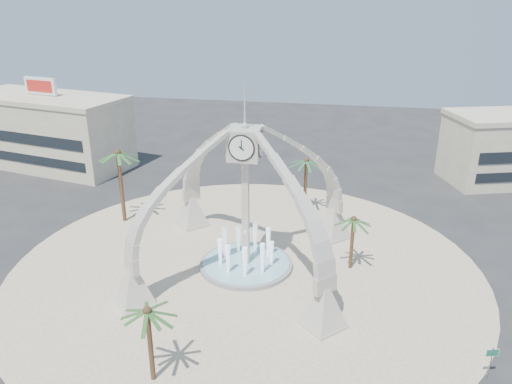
% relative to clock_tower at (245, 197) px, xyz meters
% --- Properties ---
extents(ground, '(140.00, 140.00, 0.00)m').
position_rel_clock_tower_xyz_m(ground, '(0.00, 0.00, -6.49)').
color(ground, '#282828').
rests_on(ground, ground).
extents(plaza, '(40.00, 40.00, 0.06)m').
position_rel_clock_tower_xyz_m(plaza, '(0.00, 0.00, -6.46)').
color(plaza, beige).
rests_on(plaza, ground).
extents(clock_tower, '(17.94, 17.94, 16.30)m').
position_rel_clock_tower_xyz_m(clock_tower, '(0.00, 0.00, 0.00)').
color(clock_tower, '#BBB4A6').
rests_on(clock_tower, ground).
extents(fountain, '(8.00, 8.00, 3.62)m').
position_rel_clock_tower_xyz_m(fountain, '(0.00, 0.00, -6.20)').
color(fountain, gray).
rests_on(fountain, ground).
extents(building_nw, '(23.75, 13.73, 11.90)m').
position_rel_clock_tower_xyz_m(building_nw, '(-32.00, 22.00, -1.66)').
color(building_nw, beige).
rests_on(building_nw, ground).
extents(palm_east, '(3.81, 3.81, 5.25)m').
position_rel_clock_tower_xyz_m(palm_east, '(8.82, 1.50, -1.92)').
color(palm_east, brown).
rests_on(palm_east, ground).
extents(palm_west, '(4.93, 4.93, 8.20)m').
position_rel_clock_tower_xyz_m(palm_west, '(-14.31, 6.75, 0.78)').
color(palm_west, brown).
rests_on(palm_west, ground).
extents(palm_north, '(4.28, 4.28, 6.59)m').
position_rel_clock_tower_xyz_m(palm_north, '(3.75, 12.50, -0.69)').
color(palm_north, brown).
rests_on(palm_north, ground).
extents(palm_south, '(3.50, 3.50, 5.61)m').
position_rel_clock_tower_xyz_m(palm_south, '(-2.72, -14.32, -1.58)').
color(palm_south, brown).
rests_on(palm_south, ground).
extents(street_sign, '(0.80, 0.25, 2.25)m').
position_rel_clock_tower_xyz_m(street_sign, '(17.36, -10.26, -4.88)').
color(street_sign, slate).
rests_on(street_sign, ground).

